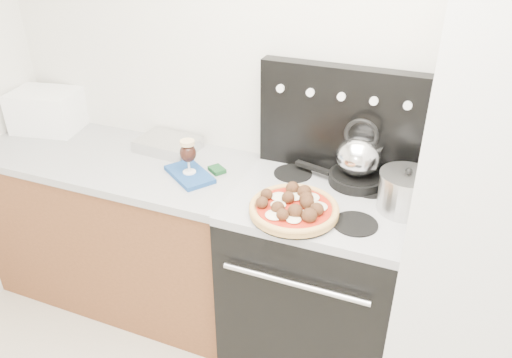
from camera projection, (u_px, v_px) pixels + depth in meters
The scene contains 16 objects.
room_shell at pixel (211, 248), 1.31m from camera, with size 3.52×3.01×2.52m.
base_cabinet at pixel (125, 230), 2.78m from camera, with size 1.45×0.60×0.86m, color brown.
countertop at pixel (114, 159), 2.56m from camera, with size 1.48×0.63×0.04m, color #A7A7AA.
stove_body at pixel (315, 282), 2.40m from camera, with size 0.76×0.65×0.88m, color black.
cooktop at pixel (321, 201), 2.17m from camera, with size 0.76×0.65×0.04m, color #ADADB2.
backguard at pixel (341, 120), 2.26m from camera, with size 0.76×0.08×0.50m, color black.
fridge at pixel (498, 230), 1.90m from camera, with size 0.64×0.68×1.90m, color silver.
toaster_oven at pixel (47, 110), 2.79m from camera, with size 0.35×0.26×0.22m, color white.
foil_sheet at pixel (168, 144), 2.59m from camera, with size 0.30×0.22×0.06m, color white.
oven_mitt at pixel (190, 174), 2.35m from camera, with size 0.26×0.15×0.02m, color navy.
beer_glass at pixel (188, 156), 2.31m from camera, with size 0.08×0.08×0.17m, color black, non-canonical shape.
pizza_pan at pixel (294, 213), 2.04m from camera, with size 0.35×0.35×0.01m, color black.
pizza at pixel (294, 207), 2.02m from camera, with size 0.36×0.36×0.05m, color #DBB16B, non-canonical shape.
skillet at pixel (356, 179), 2.26m from camera, with size 0.25×0.25×0.04m, color black.
tea_kettle at pixel (359, 152), 2.19m from camera, with size 0.20×0.20×0.22m, color silver, non-canonical shape.
stock_pot at pixel (405, 193), 2.04m from camera, with size 0.22×0.22×0.16m, color #BBBBBB.
Camera 1 is at (0.50, -0.64, 2.06)m, focal length 35.00 mm.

